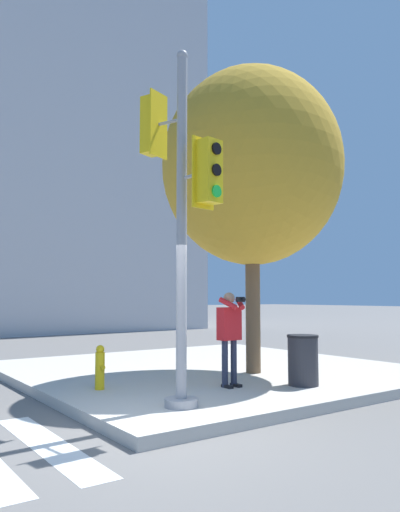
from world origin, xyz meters
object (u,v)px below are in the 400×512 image
at_px(person_photographer, 230,330).
at_px(traffic_signal_pole, 180,198).
at_px(trash_bin, 303,360).
at_px(street_tree, 252,167).
at_px(fire_hydrant, 100,367).

bearing_deg(person_photographer, traffic_signal_pole, -152.49).
bearing_deg(trash_bin, street_tree, 80.49).
xyz_separation_m(traffic_signal_pole, person_photographer, (1.60, 0.83, -2.03)).
relative_size(traffic_signal_pole, trash_bin, 5.98).
distance_m(street_tree, trash_bin, 4.23).
relative_size(traffic_signal_pole, person_photographer, 3.22).
relative_size(traffic_signal_pole, street_tree, 0.82).
bearing_deg(traffic_signal_pole, person_photographer, 27.51).
relative_size(person_photographer, street_tree, 0.25).
bearing_deg(person_photographer, street_tree, 34.60).
distance_m(person_photographer, street_tree, 3.77).
xyz_separation_m(person_photographer, fire_hydrant, (-1.96, 1.10, -0.62)).
bearing_deg(street_tree, fire_hydrant, 178.06).
xyz_separation_m(street_tree, fire_hydrant, (-3.38, 0.11, -3.97)).
bearing_deg(fire_hydrant, street_tree, -1.94).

